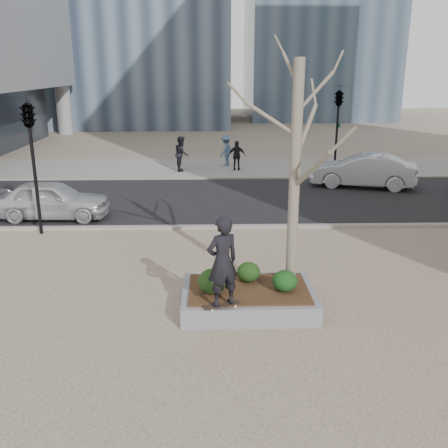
{
  "coord_description": "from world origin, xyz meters",
  "views": [
    {
      "loc": [
        0.15,
        -10.37,
        5.26
      ],
      "look_at": [
        0.5,
        2.0,
        1.4
      ],
      "focal_mm": 40.0,
      "sensor_mm": 36.0,
      "label": 1
    }
  ],
  "objects_px": {
    "police_car": "(52,200)",
    "skateboard": "(223,306)",
    "planter": "(248,299)",
    "skateboarder": "(222,262)"
  },
  "relations": [
    {
      "from": "skateboard",
      "to": "skateboarder",
      "type": "bearing_deg",
      "value": 0.0
    },
    {
      "from": "skateboard",
      "to": "skateboarder",
      "type": "relative_size",
      "value": 0.4
    },
    {
      "from": "police_car",
      "to": "skateboard",
      "type": "bearing_deg",
      "value": -142.19
    },
    {
      "from": "skateboard",
      "to": "police_car",
      "type": "distance_m",
      "value": 10.17
    },
    {
      "from": "skateboarder",
      "to": "skateboard",
      "type": "bearing_deg",
      "value": 180.0
    },
    {
      "from": "skateboarder",
      "to": "police_car",
      "type": "height_order",
      "value": "skateboarder"
    },
    {
      "from": "planter",
      "to": "skateboarder",
      "type": "height_order",
      "value": "skateboarder"
    },
    {
      "from": "planter",
      "to": "police_car",
      "type": "xyz_separation_m",
      "value": [
        -6.61,
        7.33,
        0.49
      ]
    },
    {
      "from": "skateboarder",
      "to": "police_car",
      "type": "relative_size",
      "value": 0.47
    },
    {
      "from": "skateboarder",
      "to": "planter",
      "type": "bearing_deg",
      "value": -152.33
    }
  ]
}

